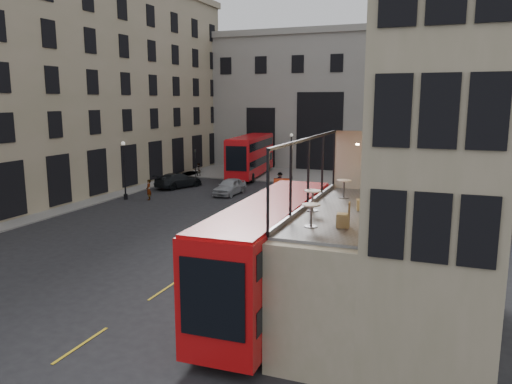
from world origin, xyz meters
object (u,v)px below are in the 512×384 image
(street_lamp_b, at_px, (291,159))
(pedestrian_b, at_px, (280,180))
(cafe_chair_c, at_px, (366,207))
(traffic_light_near, at_px, (268,197))
(cafe_chair_d, at_px, (377,189))
(car_c, at_px, (178,180))
(cafe_chair_b, at_px, (362,204))
(pedestrian_a, at_px, (199,170))
(pedestrian_c, at_px, (354,179))
(car_b, at_px, (283,188))
(bus_far, at_px, (251,154))
(cafe_chair_a, at_px, (343,219))
(pedestrian_e, at_px, (149,190))
(car_a, at_px, (230,187))
(bus_near, at_px, (270,250))
(street_lamp_a, at_px, (125,174))
(bicycle, at_px, (275,203))
(pedestrian_d, at_px, (346,185))
(traffic_light_far, at_px, (195,162))
(cafe_table_mid, at_px, (313,197))
(cafe_table_far, at_px, (344,186))
(cafe_table_near, at_px, (311,212))

(street_lamp_b, bearing_deg, pedestrian_b, -86.19)
(pedestrian_b, distance_m, cafe_chair_c, 32.13)
(traffic_light_near, bearing_deg, cafe_chair_d, -44.01)
(car_c, bearing_deg, cafe_chair_b, 153.36)
(pedestrian_a, height_order, cafe_chair_b, cafe_chair_b)
(pedestrian_b, height_order, pedestrian_c, pedestrian_c)
(car_b, xyz_separation_m, pedestrian_b, (-1.81, 4.66, -0.02))
(bus_far, xyz_separation_m, cafe_chair_c, (18.63, -34.89, 2.10))
(cafe_chair_a, bearing_deg, pedestrian_e, 135.73)
(cafe_chair_a, bearing_deg, cafe_chair_b, 86.73)
(car_a, bearing_deg, bus_near, -60.97)
(street_lamp_a, bearing_deg, cafe_chair_b, -36.38)
(bicycle, bearing_deg, cafe_chair_b, -159.65)
(car_a, bearing_deg, pedestrian_c, 41.36)
(car_c, relative_size, cafe_chair_c, 7.11)
(pedestrian_a, distance_m, pedestrian_d, 18.74)
(car_c, height_order, cafe_chair_b, cafe_chair_b)
(traffic_light_far, relative_size, street_lamp_a, 0.71)
(cafe_table_mid, bearing_deg, car_a, 120.67)
(bus_far, height_order, car_a, bus_far)
(car_c, distance_m, cafe_chair_d, 31.54)
(cafe_table_far, xyz_separation_m, cafe_chair_d, (1.32, 1.48, -0.31))
(traffic_light_near, relative_size, cafe_chair_b, 4.63)
(car_a, bearing_deg, pedestrian_e, -137.66)
(pedestrian_d, xyz_separation_m, cafe_chair_a, (5.71, -31.14, 4.06))
(pedestrian_b, distance_m, cafe_chair_a, 34.44)
(bus_near, bearing_deg, cafe_table_near, -47.97)
(bus_far, relative_size, cafe_table_mid, 14.79)
(cafe_table_far, bearing_deg, cafe_table_near, -90.59)
(cafe_chair_a, height_order, cafe_chair_d, cafe_chair_a)
(bus_far, height_order, pedestrian_d, bus_far)
(bus_far, bearing_deg, pedestrian_c, -10.98)
(street_lamp_b, height_order, cafe_chair_c, cafe_chair_c)
(bus_far, distance_m, pedestrian_c, 13.05)
(pedestrian_d, xyz_separation_m, cafe_table_near, (4.63, -31.50, 4.33))
(car_b, bearing_deg, bus_far, 106.86)
(car_a, xyz_separation_m, cafe_chair_b, (16.21, -23.41, 4.06))
(car_a, relative_size, pedestrian_c, 2.78)
(pedestrian_d, bearing_deg, traffic_light_near, 119.31)
(pedestrian_c, distance_m, cafe_table_mid, 33.47)
(traffic_light_far, bearing_deg, cafe_table_mid, -54.60)
(bus_near, bearing_deg, cafe_chair_d, 48.80)
(car_c, bearing_deg, cafe_table_far, 154.58)
(traffic_light_near, distance_m, cafe_chair_c, 14.97)
(pedestrian_e, relative_size, cafe_chair_a, 2.08)
(traffic_light_far, bearing_deg, car_c, -101.61)
(street_lamp_b, height_order, cafe_table_near, cafe_table_near)
(car_b, height_order, pedestrian_b, car_b)
(car_a, bearing_deg, traffic_light_far, 145.07)
(car_b, xyz_separation_m, pedestrian_c, (5.31, 8.02, 0.00))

